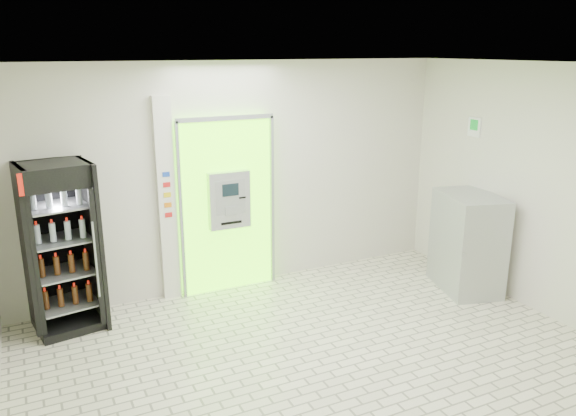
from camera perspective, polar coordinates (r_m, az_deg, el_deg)
ground at (r=5.92m, az=4.25°, el=-16.20°), size 6.00×6.00×0.00m
room_shell at (r=5.18m, az=4.66°, el=1.32°), size 6.00×6.00×6.00m
atm_assembly at (r=7.40m, az=-6.23°, el=0.39°), size 1.30×0.24×2.33m
pillar at (r=7.19m, az=-12.22°, el=0.72°), size 0.22×0.11×2.60m
beverage_cooler at (r=6.87m, az=-21.97°, el=-4.03°), size 0.83×0.79×1.95m
steel_cabinet at (r=7.85m, az=17.78°, el=-3.34°), size 0.91×1.12×1.31m
exit_sign at (r=8.02m, az=18.41°, el=7.82°), size 0.02×0.22×0.26m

